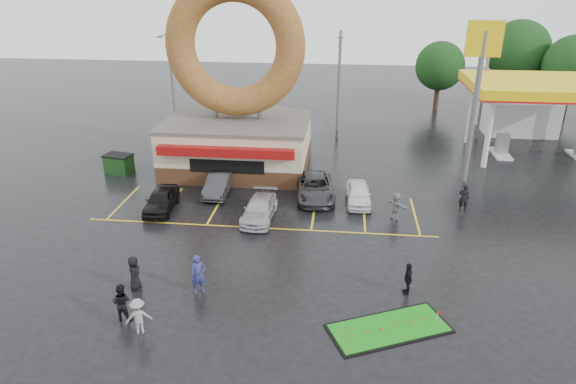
# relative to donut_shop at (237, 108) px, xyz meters

# --- Properties ---
(ground) EXTENTS (120.00, 120.00, 0.00)m
(ground) POSITION_rel_donut_shop_xyz_m (3.00, -12.97, -4.46)
(ground) COLOR black
(ground) RESTS_ON ground
(donut_shop) EXTENTS (10.20, 8.70, 13.50)m
(donut_shop) POSITION_rel_donut_shop_xyz_m (0.00, 0.00, 0.00)
(donut_shop) COLOR #472B19
(donut_shop) RESTS_ON ground
(gas_station) EXTENTS (12.30, 13.65, 5.90)m
(gas_station) POSITION_rel_donut_shop_xyz_m (23.00, 7.97, -0.77)
(gas_station) COLOR silver
(gas_station) RESTS_ON ground
(shell_sign) EXTENTS (2.20, 0.36, 10.60)m
(shell_sign) POSITION_rel_donut_shop_xyz_m (16.00, -0.97, 2.91)
(shell_sign) COLOR slate
(shell_sign) RESTS_ON ground
(streetlight_left) EXTENTS (0.40, 2.21, 9.00)m
(streetlight_left) POSITION_rel_donut_shop_xyz_m (-7.00, 6.95, 0.32)
(streetlight_left) COLOR slate
(streetlight_left) RESTS_ON ground
(streetlight_mid) EXTENTS (0.40, 2.21, 9.00)m
(streetlight_mid) POSITION_rel_donut_shop_xyz_m (7.00, 7.95, 0.32)
(streetlight_mid) COLOR slate
(streetlight_mid) RESTS_ON ground
(streetlight_right) EXTENTS (0.40, 2.21, 9.00)m
(streetlight_right) POSITION_rel_donut_shop_xyz_m (19.00, 8.95, 0.32)
(streetlight_right) COLOR slate
(streetlight_right) RESTS_ON ground
(tree_far_a) EXTENTS (5.60, 5.60, 8.00)m
(tree_far_a) POSITION_rel_donut_shop_xyz_m (29.00, 17.03, 0.72)
(tree_far_a) COLOR #332114
(tree_far_a) RESTS_ON ground
(tree_far_c) EXTENTS (6.30, 6.30, 9.00)m
(tree_far_c) POSITION_rel_donut_shop_xyz_m (25.00, 21.03, 1.37)
(tree_far_c) COLOR #332114
(tree_far_c) RESTS_ON ground
(tree_far_d) EXTENTS (4.90, 4.90, 7.00)m
(tree_far_d) POSITION_rel_donut_shop_xyz_m (17.00, 19.03, 0.07)
(tree_far_d) COLOR #332114
(tree_far_d) RESTS_ON ground
(car_black) EXTENTS (1.81, 3.99, 1.33)m
(car_black) POSITION_rel_donut_shop_xyz_m (-3.20, -7.87, -3.80)
(car_black) COLOR black
(car_black) RESTS_ON ground
(car_dgrey) EXTENTS (1.39, 3.96, 1.30)m
(car_dgrey) POSITION_rel_donut_shop_xyz_m (-0.34, -4.97, -3.81)
(car_dgrey) COLOR #2A2A2C
(car_dgrey) RESTS_ON ground
(car_silver) EXTENTS (1.87, 4.27, 1.22)m
(car_silver) POSITION_rel_donut_shop_xyz_m (2.89, -8.37, -3.85)
(car_silver) COLOR #AFAEB4
(car_silver) RESTS_ON ground
(car_grey) EXTENTS (2.88, 5.25, 1.39)m
(car_grey) POSITION_rel_donut_shop_xyz_m (5.91, -4.97, -3.77)
(car_grey) COLOR #333336
(car_grey) RESTS_ON ground
(car_white) EXTENTS (1.66, 3.76, 1.26)m
(car_white) POSITION_rel_donut_shop_xyz_m (8.65, -5.54, -3.84)
(car_white) COLOR white
(car_white) RESTS_ON ground
(person_blue) EXTENTS (0.81, 0.74, 1.87)m
(person_blue) POSITION_rel_donut_shop_xyz_m (1.40, -16.12, -3.53)
(person_blue) COLOR navy
(person_blue) RESTS_ON ground
(person_blackjkt) EXTENTS (0.81, 0.63, 1.67)m
(person_blackjkt) POSITION_rel_donut_shop_xyz_m (-1.22, -18.38, -3.63)
(person_blackjkt) COLOR black
(person_blackjkt) RESTS_ON ground
(person_hoodie) EXTENTS (1.16, 0.92, 1.57)m
(person_hoodie) POSITION_rel_donut_shop_xyz_m (-0.20, -19.15, -3.68)
(person_hoodie) COLOR gray
(person_hoodie) RESTS_ON ground
(person_bystander) EXTENTS (0.68, 0.90, 1.65)m
(person_bystander) POSITION_rel_donut_shop_xyz_m (-1.56, -16.16, -3.64)
(person_bystander) COLOR black
(person_bystander) RESTS_ON ground
(person_cameraman) EXTENTS (0.42, 0.91, 1.53)m
(person_cameraman) POSITION_rel_donut_shop_xyz_m (10.69, -15.14, -3.70)
(person_cameraman) COLOR black
(person_cameraman) RESTS_ON ground
(person_walker_near) EXTENTS (1.37, 1.45, 1.63)m
(person_walker_near) POSITION_rel_donut_shop_xyz_m (10.79, -7.54, -3.65)
(person_walker_near) COLOR gray
(person_walker_near) RESTS_ON ground
(person_walker_far) EXTENTS (0.69, 0.52, 1.71)m
(person_walker_far) POSITION_rel_donut_shop_xyz_m (14.92, -5.96, -3.61)
(person_walker_far) COLOR black
(person_walker_far) RESTS_ON ground
(dumpster) EXTENTS (2.01, 1.54, 1.30)m
(dumpster) POSITION_rel_donut_shop_xyz_m (-8.32, -2.16, -3.81)
(dumpster) COLOR #1E491C
(dumpster) RESTS_ON ground
(putting_green) EXTENTS (5.33, 3.96, 0.61)m
(putting_green) POSITION_rel_donut_shop_xyz_m (9.73, -17.82, -4.43)
(putting_green) COLOR black
(putting_green) RESTS_ON ground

